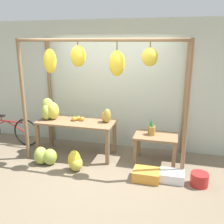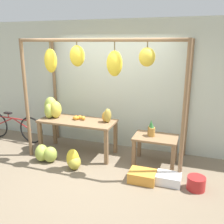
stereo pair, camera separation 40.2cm
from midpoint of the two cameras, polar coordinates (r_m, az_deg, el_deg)
ground_plane at (r=4.77m, az=-6.28°, el=-13.73°), size 20.00×20.00×0.00m
shop_wall_back at (r=5.56m, az=-1.62°, el=6.03°), size 8.00×0.08×2.80m
stall_awning at (r=4.57m, az=-5.26°, el=9.01°), size 3.15×1.23×2.40m
display_table_main at (r=5.31m, az=-10.34°, el=-3.21°), size 1.61×0.67×0.75m
display_table_side at (r=4.99m, az=7.69°, el=-6.62°), size 0.84×0.57×0.57m
banana_pile_on_table at (r=5.50m, az=-16.20°, el=0.45°), size 0.47×0.41×0.44m
orange_pile at (r=5.30m, az=-10.18°, el=-1.51°), size 0.28×0.18×0.09m
pineapple_cluster at (r=4.92m, az=6.73°, el=-3.81°), size 0.15×0.15×0.32m
banana_pile_ground_left at (r=5.21m, az=-17.27°, el=-9.63°), size 0.54×0.38×0.35m
banana_pile_ground_right at (r=4.83m, az=-10.81°, el=-11.19°), size 0.31×0.30×0.40m
fruit_crate_white at (r=4.52m, az=5.26°, el=-14.16°), size 0.46×0.35×0.19m
blue_bucket at (r=4.51m, az=16.88°, el=-14.57°), size 0.30×0.30×0.22m
parked_bicycle at (r=6.47m, az=-24.53°, el=-3.68°), size 1.71×0.13×0.70m
papaya_pile at (r=5.07m, az=-3.58°, el=-1.02°), size 0.25×0.22×0.30m
fruit_crate_purple at (r=4.56m, az=11.02°, el=-14.26°), size 0.42×0.31×0.17m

